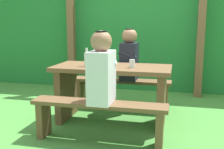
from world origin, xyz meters
TOP-DOWN VIEW (x-y plane):
  - ground_plane at (0.00, 0.00)m, footprint 12.00×12.00m
  - hedge_backdrop at (0.00, 2.04)m, footprint 6.40×0.69m
  - pergola_post_left at (-1.11, 1.48)m, footprint 0.12×0.12m
  - pergola_post_right at (1.11, 1.48)m, footprint 0.12×0.12m
  - picnic_table at (0.00, 0.00)m, footprint 1.40×0.64m
  - bench_near at (0.00, -0.58)m, footprint 1.40×0.24m
  - bench_far at (0.00, 0.58)m, footprint 1.40×0.24m
  - person_white_shirt at (0.03, -0.58)m, footprint 0.25×0.35m
  - person_black_coat at (0.11, 0.58)m, footprint 0.25×0.35m
  - drinking_glass at (0.25, -0.06)m, footprint 0.07×0.07m
  - bottle_left at (-0.18, -0.05)m, footprint 0.06×0.06m
  - bottle_right at (-0.29, -0.08)m, footprint 0.06×0.06m
  - cell_phone at (-0.17, -0.16)m, footprint 0.13×0.16m

SIDE VIEW (x-z plane):
  - ground_plane at x=0.00m, z-range 0.00..0.00m
  - bench_near at x=0.00m, z-range 0.09..0.52m
  - bench_far at x=0.00m, z-range 0.09..0.52m
  - picnic_table at x=0.00m, z-range 0.13..0.83m
  - cell_phone at x=-0.17m, z-range 0.70..0.71m
  - drinking_glass at x=0.25m, z-range 0.70..0.80m
  - person_white_shirt at x=0.03m, z-range 0.39..1.11m
  - person_black_coat at x=0.11m, z-range 0.39..1.11m
  - bottle_right at x=-0.29m, z-range 0.68..0.90m
  - bottle_left at x=-0.18m, z-range 0.68..0.91m
  - pergola_post_left at x=-1.11m, z-range 0.00..2.02m
  - pergola_post_right at x=1.11m, z-range 0.00..2.02m
  - hedge_backdrop at x=0.00m, z-range 0.00..2.12m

